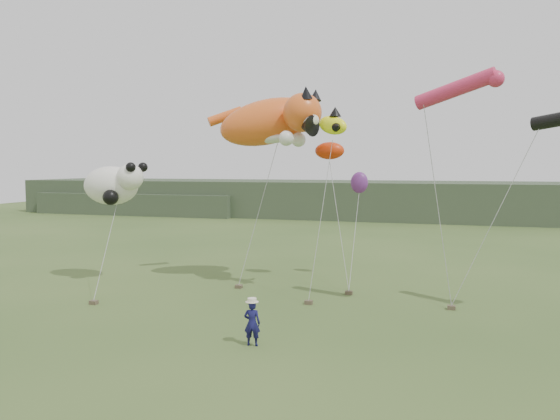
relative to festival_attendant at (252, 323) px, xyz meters
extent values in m
plane|color=#385123|center=(0.65, 0.52, -0.73)|extent=(120.00, 120.00, 0.00)
cube|color=#2D3D28|center=(0.65, 45.52, 1.27)|extent=(90.00, 12.00, 4.00)
cube|color=#2D3D28|center=(-29.35, 42.52, 0.52)|extent=(25.00, 8.00, 2.50)
imported|color=#121245|center=(0.00, 0.00, 0.00)|extent=(0.58, 0.43, 1.46)
cube|color=brown|center=(-3.42, 7.57, -0.65)|extent=(0.31, 0.25, 0.16)
cube|color=brown|center=(0.47, 5.63, -0.65)|extent=(0.31, 0.25, 0.16)
cube|color=brown|center=(6.16, 6.50, -0.65)|extent=(0.31, 0.25, 0.16)
cube|color=brown|center=(-8.11, 2.99, -0.65)|extent=(0.31, 0.25, 0.16)
cube|color=brown|center=(1.78, 7.83, -0.65)|extent=(0.31, 0.25, 0.16)
ellipsoid|color=#E25B1D|center=(-2.44, 9.09, 7.15)|extent=(5.51, 3.93, 3.14)
sphere|color=#E25B1D|center=(-0.48, 8.11, 7.44)|extent=(1.77, 1.77, 1.77)
cone|color=black|center=(-0.18, 7.62, 8.28)|extent=(0.55, 0.67, 0.66)
cone|color=black|center=(0.01, 8.60, 8.28)|extent=(0.55, 0.63, 0.63)
sphere|color=silver|center=(-0.09, 7.82, 7.05)|extent=(0.88, 0.88, 0.88)
ellipsoid|color=silver|center=(-2.25, 8.80, 6.36)|extent=(1.73, 0.86, 0.54)
sphere|color=silver|center=(-1.07, 7.52, 6.26)|extent=(0.69, 0.69, 0.69)
sphere|color=silver|center=(-0.87, 8.90, 6.26)|extent=(0.69, 0.69, 0.69)
cylinder|color=#E25B1D|center=(-4.99, 9.88, 7.54)|extent=(1.83, 1.34, 1.07)
ellipsoid|color=#FAFF13|center=(1.09, 7.28, 6.78)|extent=(1.71, 1.29, 1.07)
cone|color=black|center=(-0.17, 7.60, 6.78)|extent=(1.09, 1.18, 0.95)
cone|color=black|center=(1.20, 7.28, 7.36)|extent=(0.53, 0.53, 0.42)
cone|color=black|center=(1.41, 6.76, 6.68)|extent=(0.56, 0.59, 0.42)
cone|color=black|center=(1.41, 7.81, 6.68)|extent=(0.56, 0.59, 0.42)
cylinder|color=#CB2951|center=(6.09, 5.84, 7.93)|extent=(3.13, 1.62, 1.39)
sphere|color=#CB2951|center=(7.48, 5.34, 8.17)|extent=(0.62, 0.62, 0.62)
ellipsoid|color=white|center=(-10.05, 7.29, 4.06)|extent=(2.88, 1.92, 1.92)
sphere|color=white|center=(-8.77, 6.97, 4.49)|extent=(1.28, 1.28, 1.28)
sphere|color=black|center=(-8.45, 6.55, 4.97)|extent=(0.47, 0.47, 0.47)
sphere|color=black|center=(-8.35, 7.45, 4.97)|extent=(0.47, 0.47, 0.47)
sphere|color=black|center=(-9.52, 6.44, 3.53)|extent=(0.75, 0.75, 0.75)
sphere|color=black|center=(-10.91, 7.61, 3.63)|extent=(0.75, 0.75, 0.75)
ellipsoid|color=red|center=(0.35, 10.20, 5.77)|extent=(1.45, 0.85, 0.85)
ellipsoid|color=#642775|center=(1.63, 11.49, 4.19)|extent=(0.89, 0.59, 1.09)
camera|label=1|loc=(5.86, -16.10, 5.03)|focal=35.00mm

